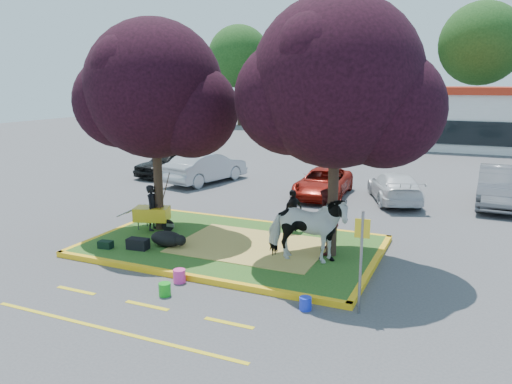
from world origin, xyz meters
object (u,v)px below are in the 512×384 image
at_px(calf, 167,239).
at_px(bucket_pink, 179,276).
at_px(cow, 307,229).
at_px(car_black, 170,162).
at_px(car_silver, 206,167).
at_px(sign_post, 361,252).
at_px(handler, 152,208).
at_px(bucket_blue, 305,303).
at_px(wheelbarrow, 152,214).
at_px(bucket_green, 165,289).

relative_size(calf, bucket_pink, 3.16).
height_order(cow, car_black, cow).
height_order(cow, car_silver, cow).
bearing_deg(car_black, calf, -44.87).
distance_m(sign_post, bucket_pink, 4.51).
bearing_deg(sign_post, handler, 153.18).
relative_size(sign_post, car_silver, 0.49).
relative_size(cow, bucket_pink, 6.55).
relative_size(calf, bucket_blue, 3.62).
bearing_deg(sign_post, bucket_pink, 176.47).
bearing_deg(wheelbarrow, bucket_blue, -45.79).
distance_m(cow, wheelbarrow, 5.50).
distance_m(wheelbarrow, car_silver, 8.41).
relative_size(calf, bucket_green, 3.42).
bearing_deg(handler, car_silver, 7.49).
bearing_deg(calf, bucket_blue, -17.01).
bearing_deg(sign_post, car_silver, 126.96).
xyz_separation_m(sign_post, bucket_blue, (-1.08, -0.29, -1.21)).
distance_m(wheelbarrow, bucket_green, 4.92).
bearing_deg(bucket_green, sign_post, 11.88).
height_order(bucket_pink, bucket_blue, bucket_pink).
height_order(wheelbarrow, bucket_blue, wheelbarrow).
relative_size(handler, car_silver, 0.32).
relative_size(wheelbarrow, bucket_pink, 5.92).
height_order(sign_post, bucket_green, sign_post).
height_order(handler, bucket_pink, handler).
bearing_deg(car_black, bucket_blue, -34.57).
relative_size(sign_post, car_black, 0.55).
bearing_deg(car_black, car_silver, -5.38).
bearing_deg(bucket_green, car_silver, 115.15).
xyz_separation_m(cow, handler, (-5.39, 0.81, -0.17)).
bearing_deg(wheelbarrow, cow, -27.01).
distance_m(bucket_pink, bucket_blue, 3.28).
xyz_separation_m(car_black, car_silver, (2.63, -0.83, 0.06)).
relative_size(bucket_pink, car_black, 0.08).
distance_m(cow, bucket_blue, 2.67).
relative_size(bucket_blue, car_silver, 0.06).
height_order(handler, bucket_blue, handler).
bearing_deg(bucket_blue, bucket_green, -169.20).
xyz_separation_m(cow, bucket_blue, (0.77, -2.39, -0.91)).
bearing_deg(cow, handler, 71.94).
bearing_deg(car_black, handler, -47.40).
height_order(calf, car_black, car_black).
distance_m(cow, bucket_green, 3.94).
bearing_deg(bucket_green, wheelbarrow, 128.27).
xyz_separation_m(calf, car_silver, (-3.89, 9.25, 0.37)).
bearing_deg(calf, handler, 143.27).
bearing_deg(wheelbarrow, bucket_pink, -64.41).
distance_m(cow, car_black, 14.37).
height_order(calf, wheelbarrow, wheelbarrow).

